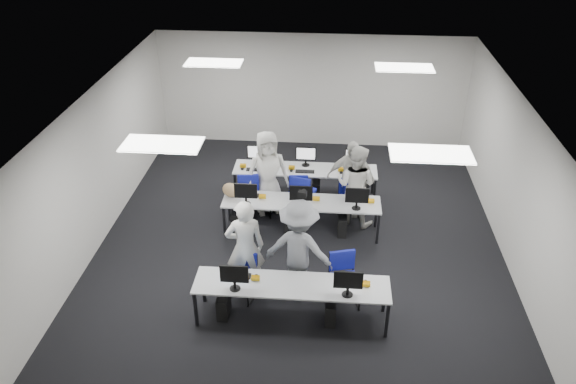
# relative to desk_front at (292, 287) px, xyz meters

# --- Properties ---
(room) EXTENTS (9.00, 9.02, 3.00)m
(room) POSITION_rel_desk_front_xyz_m (0.00, 2.40, 0.82)
(room) COLOR black
(room) RESTS_ON ground
(ceiling_panels) EXTENTS (5.20, 4.60, 0.02)m
(ceiling_panels) POSITION_rel_desk_front_xyz_m (0.00, 2.40, 2.30)
(ceiling_panels) COLOR white
(ceiling_panels) RESTS_ON room
(desk_front) EXTENTS (3.20, 0.70, 0.73)m
(desk_front) POSITION_rel_desk_front_xyz_m (0.00, 0.00, 0.00)
(desk_front) COLOR #A9ACAD
(desk_front) RESTS_ON ground
(desk_mid) EXTENTS (3.20, 0.70, 0.73)m
(desk_mid) POSITION_rel_desk_front_xyz_m (0.00, 2.60, 0.00)
(desk_mid) COLOR #A9ACAD
(desk_mid) RESTS_ON ground
(desk_back) EXTENTS (3.20, 0.70, 0.73)m
(desk_back) POSITION_rel_desk_front_xyz_m (0.00, 4.00, 0.00)
(desk_back) COLOR #A9ACAD
(desk_back) RESTS_ON ground
(equipment_front) EXTENTS (2.51, 0.41, 1.19)m
(equipment_front) POSITION_rel_desk_front_xyz_m (-0.19, -0.02, -0.32)
(equipment_front) COLOR #0D4CB2
(equipment_front) RESTS_ON desk_front
(equipment_mid) EXTENTS (2.91, 0.41, 1.19)m
(equipment_mid) POSITION_rel_desk_front_xyz_m (-0.19, 2.58, -0.32)
(equipment_mid) COLOR white
(equipment_mid) RESTS_ON desk_mid
(equipment_back) EXTENTS (2.91, 0.41, 1.19)m
(equipment_back) POSITION_rel_desk_front_xyz_m (0.19, 4.02, -0.32)
(equipment_back) COLOR white
(equipment_back) RESTS_ON desk_back
(chair_0) EXTENTS (0.53, 0.56, 0.85)m
(chair_0) POSITION_rel_desk_front_xyz_m (-0.88, 0.49, -0.41)
(chair_0) COLOR navy
(chair_0) RESTS_ON ground
(chair_1) EXTENTS (0.59, 0.62, 0.96)m
(chair_1) POSITION_rel_desk_front_xyz_m (0.87, 0.47, -0.38)
(chair_1) COLOR navy
(chair_1) RESTS_ON ground
(chair_2) EXTENTS (0.56, 0.59, 0.89)m
(chair_2) POSITION_rel_desk_front_xyz_m (-0.95, 3.20, -0.40)
(chair_2) COLOR navy
(chair_2) RESTS_ON ground
(chair_3) EXTENTS (0.46, 0.50, 0.87)m
(chair_3) POSITION_rel_desk_front_xyz_m (-0.10, 3.24, -0.40)
(chair_3) COLOR navy
(chair_3) RESTS_ON ground
(chair_4) EXTENTS (0.56, 0.59, 0.89)m
(chair_4) POSITION_rel_desk_front_xyz_m (1.01, 3.22, -0.40)
(chair_4) COLOR navy
(chair_4) RESTS_ON ground
(chair_5) EXTENTS (0.51, 0.55, 0.96)m
(chair_5) POSITION_rel_desk_front_xyz_m (-1.19, 3.40, -0.38)
(chair_5) COLOR navy
(chair_5) RESTS_ON ground
(chair_6) EXTENTS (0.59, 0.62, 0.96)m
(chair_6) POSITION_rel_desk_front_xyz_m (-0.00, 3.36, -0.38)
(chair_6) COLOR navy
(chair_6) RESTS_ON ground
(chair_7) EXTENTS (0.56, 0.60, 0.97)m
(chair_7) POSITION_rel_desk_front_xyz_m (1.03, 3.46, -0.38)
(chair_7) COLOR navy
(chair_7) RESTS_ON ground
(handbag) EXTENTS (0.42, 0.33, 0.30)m
(handbag) POSITION_rel_desk_front_xyz_m (-1.45, 2.68, 0.20)
(handbag) COLOR olive
(handbag) RESTS_ON desk_mid
(student_0) EXTENTS (0.75, 0.58, 1.85)m
(student_0) POSITION_rel_desk_front_xyz_m (-0.86, 0.69, 0.25)
(student_0) COLOR #BBB9B0
(student_0) RESTS_ON ground
(student_1) EXTENTS (1.06, 0.96, 1.77)m
(student_1) POSITION_rel_desk_front_xyz_m (1.09, 3.09, 0.20)
(student_1) COLOR #BBB9B0
(student_1) RESTS_ON ground
(student_2) EXTENTS (1.06, 0.87, 1.87)m
(student_2) POSITION_rel_desk_front_xyz_m (-0.78, 3.39, 0.25)
(student_2) COLOR #BBB9B0
(student_2) RESTS_ON ground
(student_3) EXTENTS (1.04, 0.49, 1.73)m
(student_3) POSITION_rel_desk_front_xyz_m (0.99, 3.39, 0.19)
(student_3) COLOR #BBB9B0
(student_3) RESTS_ON ground
(photographer) EXTENTS (1.32, 0.92, 1.86)m
(photographer) POSITION_rel_desk_front_xyz_m (0.07, 0.70, 0.25)
(photographer) COLOR slate
(photographer) RESTS_ON ground
(dslr_camera) EXTENTS (0.17, 0.20, 0.10)m
(dslr_camera) POSITION_rel_desk_front_xyz_m (0.11, 0.88, 1.25)
(dslr_camera) COLOR black
(dslr_camera) RESTS_ON photographer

